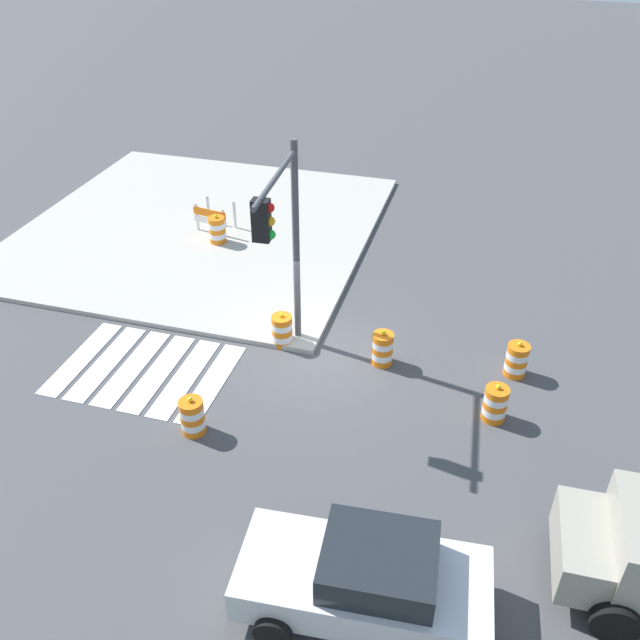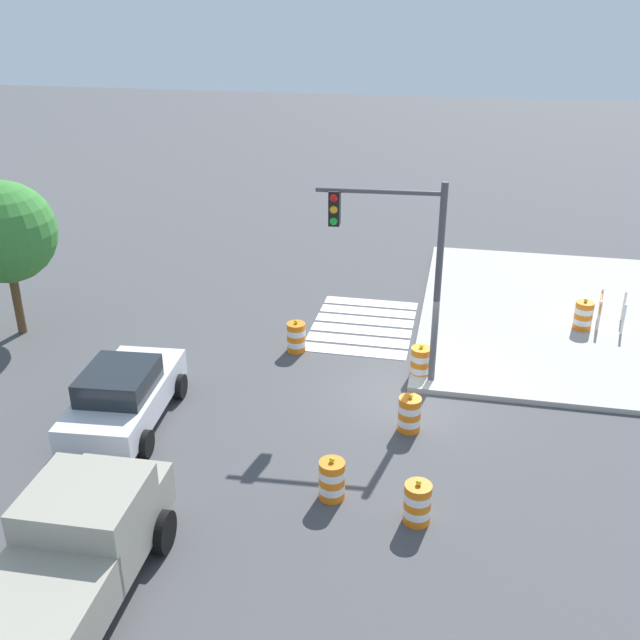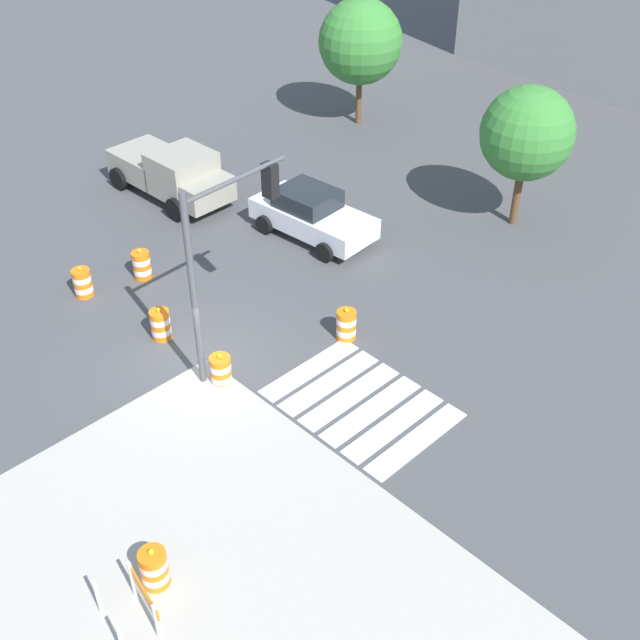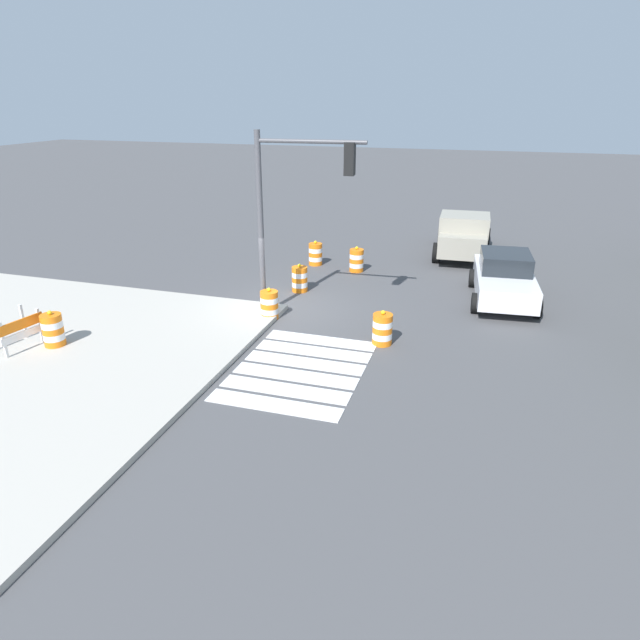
% 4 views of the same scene
% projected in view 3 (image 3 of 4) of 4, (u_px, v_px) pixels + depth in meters
% --- Properties ---
extents(ground_plane, '(120.00, 120.00, 0.00)m').
position_uv_depth(ground_plane, '(208.00, 363.00, 21.65)').
color(ground_plane, '#474749').
extents(crosswalk_stripes, '(4.35, 3.20, 0.02)m').
position_uv_depth(crosswalk_stripes, '(360.00, 403.00, 20.35)').
color(crosswalk_stripes, silver).
rests_on(crosswalk_stripes, ground).
extents(sports_car, '(4.43, 2.40, 1.63)m').
position_uv_depth(sports_car, '(312.00, 214.00, 26.63)').
color(sports_car, silver).
rests_on(sports_car, ground).
extents(pickup_truck, '(5.21, 2.48, 1.92)m').
position_uv_depth(pickup_truck, '(174.00, 173.00, 28.72)').
color(pickup_truck, gray).
rests_on(pickup_truck, ground).
extents(traffic_barrel_near_corner, '(0.56, 0.56, 1.02)m').
position_uv_depth(traffic_barrel_near_corner, '(346.00, 325.00, 22.29)').
color(traffic_barrel_near_corner, orange).
rests_on(traffic_barrel_near_corner, ground).
extents(traffic_barrel_crosswalk_end, '(0.56, 0.56, 1.02)m').
position_uv_depth(traffic_barrel_crosswalk_end, '(83.00, 283.00, 23.98)').
color(traffic_barrel_crosswalk_end, orange).
rests_on(traffic_barrel_crosswalk_end, ground).
extents(traffic_barrel_median_near, '(0.56, 0.56, 1.02)m').
position_uv_depth(traffic_barrel_median_near, '(221.00, 371.00, 20.69)').
color(traffic_barrel_median_near, orange).
rests_on(traffic_barrel_median_near, ground).
extents(traffic_barrel_median_far, '(0.56, 0.56, 1.02)m').
position_uv_depth(traffic_barrel_median_far, '(142.00, 265.00, 24.77)').
color(traffic_barrel_median_far, orange).
rests_on(traffic_barrel_median_far, ground).
extents(traffic_barrel_far_curb, '(0.56, 0.56, 1.02)m').
position_uv_depth(traffic_barrel_far_curb, '(161.00, 324.00, 22.31)').
color(traffic_barrel_far_curb, orange).
rests_on(traffic_barrel_far_curb, ground).
extents(traffic_barrel_on_sidewalk, '(0.56, 0.56, 1.02)m').
position_uv_depth(traffic_barrel_on_sidewalk, '(154.00, 568.00, 15.67)').
color(traffic_barrel_on_sidewalk, orange).
rests_on(traffic_barrel_on_sidewalk, sidewalk_corner).
extents(construction_barricade, '(1.35, 0.98, 1.00)m').
position_uv_depth(construction_barricade, '(137.00, 601.00, 14.94)').
color(construction_barricade, silver).
rests_on(construction_barricade, sidewalk_corner).
extents(traffic_light_pole, '(0.55, 3.29, 5.50)m').
position_uv_depth(traffic_light_pole, '(225.00, 239.00, 19.31)').
color(traffic_light_pole, '#4C4C51').
rests_on(traffic_light_pole, sidewalk_corner).
extents(street_tree_streetside_near, '(3.08, 3.08, 4.86)m').
position_uv_depth(street_tree_streetside_near, '(527.00, 134.00, 25.80)').
color(street_tree_streetside_near, brown).
rests_on(street_tree_streetside_near, ground).
extents(street_tree_streetside_mid, '(3.47, 3.47, 5.24)m').
position_uv_depth(street_tree_streetside_mid, '(360.00, 42.00, 32.73)').
color(street_tree_streetside_mid, brown).
rests_on(street_tree_streetside_mid, ground).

